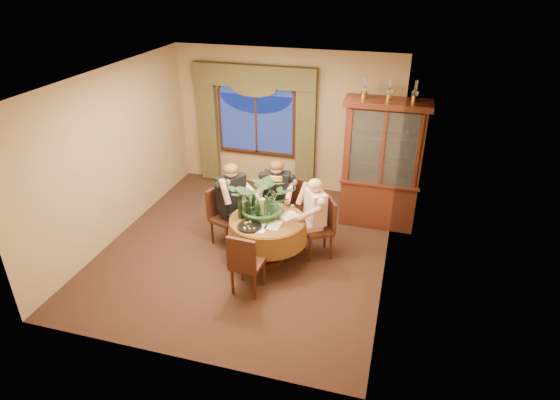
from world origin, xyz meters
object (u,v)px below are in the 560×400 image
(chair_right, at_px, (318,229))
(china_cabinet, at_px, (382,165))
(chair_back_right, at_px, (288,209))
(wine_bottle_0, at_px, (258,209))
(wine_bottle_3, at_px, (254,202))
(wine_bottle_4, at_px, (240,208))
(wine_bottle_1, at_px, (244,204))
(wine_bottle_2, at_px, (257,206))
(chair_back, at_px, (226,217))
(oil_lamp_right, at_px, (416,91))
(chair_front_left, at_px, (248,262))
(stoneware_vase, at_px, (262,207))
(oil_lamp_center, at_px, (390,89))
(olive_bowl, at_px, (270,220))
(centerpiece_plant, at_px, (264,177))
(wine_bottle_5, at_px, (248,207))
(person_back, at_px, (232,203))
(oil_lamp_left, at_px, (365,88))
(person_pink, at_px, (315,216))
(dining_table, at_px, (268,240))
(person_scarf, at_px, (277,198))

(chair_right, bearing_deg, china_cabinet, -59.83)
(chair_back_right, xyz_separation_m, wine_bottle_0, (-0.23, -0.90, 0.44))
(chair_back_right, relative_size, wine_bottle_3, 2.91)
(wine_bottle_0, height_order, wine_bottle_4, same)
(wine_bottle_1, height_order, wine_bottle_2, same)
(chair_back_right, distance_m, chair_back, 1.07)
(wine_bottle_3, bearing_deg, oil_lamp_right, 33.84)
(chair_front_left, height_order, stoneware_vase, stoneware_vase)
(wine_bottle_1, bearing_deg, wine_bottle_0, -20.59)
(oil_lamp_center, relative_size, chair_front_left, 0.35)
(olive_bowl, distance_m, wine_bottle_2, 0.29)
(centerpiece_plant, xyz_separation_m, wine_bottle_5, (-0.22, -0.15, -0.47))
(person_back, bearing_deg, wine_bottle_2, 86.35)
(olive_bowl, bearing_deg, oil_lamp_center, 49.15)
(wine_bottle_1, relative_size, wine_bottle_3, 1.00)
(wine_bottle_5, bearing_deg, chair_back, 148.11)
(chair_front_left, distance_m, wine_bottle_1, 1.02)
(wine_bottle_2, distance_m, wine_bottle_4, 0.26)
(oil_lamp_left, bearing_deg, chair_right, -108.16)
(person_back, distance_m, stoneware_vase, 0.72)
(person_pink, height_order, wine_bottle_4, person_pink)
(chair_right, xyz_separation_m, stoneware_vase, (-0.84, -0.29, 0.41))
(china_cabinet, bearing_deg, dining_table, -132.88)
(oil_lamp_left, height_order, wine_bottle_5, oil_lamp_left)
(chair_front_left, distance_m, wine_bottle_4, 0.90)
(oil_lamp_right, bearing_deg, wine_bottle_5, -143.26)
(wine_bottle_0, bearing_deg, chair_back_right, 75.49)
(centerpiece_plant, xyz_separation_m, wine_bottle_3, (-0.19, 0.04, -0.47))
(wine_bottle_5, bearing_deg, dining_table, 2.00)
(chair_front_left, height_order, centerpiece_plant, centerpiece_plant)
(person_back, relative_size, wine_bottle_0, 4.29)
(person_back, bearing_deg, wine_bottle_5, 75.03)
(dining_table, height_order, person_pink, person_pink)
(oil_lamp_left, relative_size, stoneware_vase, 1.20)
(wine_bottle_3, bearing_deg, oil_lamp_center, 39.23)
(stoneware_vase, relative_size, wine_bottle_4, 0.86)
(person_pink, bearing_deg, olive_bowl, 95.79)
(olive_bowl, bearing_deg, person_pink, 40.41)
(oil_lamp_center, xyz_separation_m, oil_lamp_right, (0.39, 0.00, 0.00))
(chair_back, xyz_separation_m, person_pink, (1.46, 0.14, 0.17))
(person_scarf, bearing_deg, oil_lamp_left, -150.69)
(person_pink, distance_m, person_back, 1.38)
(oil_lamp_right, distance_m, chair_back_right, 2.79)
(person_scarf, bearing_deg, chair_front_left, 85.41)
(olive_bowl, xyz_separation_m, wine_bottle_5, (-0.36, 0.04, 0.14))
(centerpiece_plant, height_order, wine_bottle_3, centerpiece_plant)
(person_scarf, xyz_separation_m, olive_bowl, (0.14, -0.86, 0.08))
(chair_back, xyz_separation_m, centerpiece_plant, (0.73, -0.17, 0.90))
(person_pink, relative_size, person_back, 0.92)
(person_back, distance_m, centerpiece_plant, 0.98)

